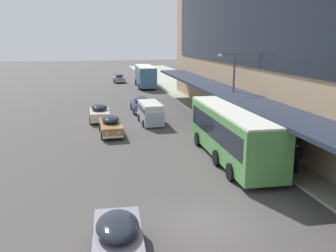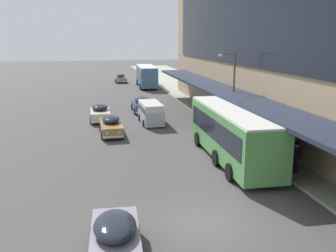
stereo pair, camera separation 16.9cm
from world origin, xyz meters
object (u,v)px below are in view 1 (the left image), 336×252
at_px(transit_bus_kerbside_rear, 233,131).
at_px(pedestrian_at_kerb, 297,156).
at_px(sedan_lead_near, 111,125).
at_px(transit_bus_kerbside_front, 145,75).
at_px(sedan_trailing_near, 141,104).
at_px(sedan_second_near, 119,78).
at_px(sedan_oncoming_front, 118,241).
at_px(sedan_second_mid, 99,113).
at_px(street_lamp, 231,86).
at_px(vw_van, 150,112).

height_order(transit_bus_kerbside_rear, pedestrian_at_kerb, transit_bus_kerbside_rear).
bearing_deg(sedan_lead_near, pedestrian_at_kerb, -49.81).
distance_m(transit_bus_kerbside_front, pedestrian_at_kerb, 41.01).
height_order(sedan_lead_near, sedan_trailing_near, sedan_trailing_near).
height_order(sedan_trailing_near, sedan_second_near, sedan_trailing_near).
xyz_separation_m(transit_bus_kerbside_front, pedestrian_at_kerb, (2.68, -40.91, -0.75)).
bearing_deg(sedan_trailing_near, sedan_oncoming_front, -99.43).
relative_size(transit_bus_kerbside_rear, pedestrian_at_kerb, 5.92).
xyz_separation_m(transit_bus_kerbside_front, sedan_oncoming_front, (-8.00, -47.40, -1.15)).
relative_size(transit_bus_kerbside_rear, sedan_second_mid, 2.57).
height_order(transit_bus_kerbside_front, sedan_oncoming_front, transit_bus_kerbside_front).
height_order(sedan_second_mid, sedan_lead_near, sedan_second_mid).
height_order(sedan_second_near, pedestrian_at_kerb, pedestrian_at_kerb).
relative_size(sedan_oncoming_front, sedan_trailing_near, 0.97).
bearing_deg(sedan_lead_near, street_lamp, -9.58).
xyz_separation_m(sedan_second_near, vw_van, (0.21, -33.37, 0.35)).
bearing_deg(transit_bus_kerbside_rear, street_lamp, 69.99).
xyz_separation_m(sedan_trailing_near, pedestrian_at_kerb, (6.16, -20.75, 0.37)).
distance_m(transit_bus_kerbside_rear, sedan_trailing_near, 17.81).
relative_size(sedan_oncoming_front, vw_van, 1.02).
height_order(transit_bus_kerbside_rear, sedan_second_mid, transit_bus_kerbside_rear).
distance_m(transit_bus_kerbside_front, sedan_trailing_near, 20.49).
bearing_deg(sedan_trailing_near, transit_bus_kerbside_rear, -78.49).
bearing_deg(sedan_lead_near, vw_van, 41.55).
bearing_deg(sedan_second_near, sedan_trailing_near, -89.76).
bearing_deg(street_lamp, sedan_oncoming_front, -122.43).
distance_m(sedan_second_mid, pedestrian_at_kerb, 20.16).
bearing_deg(transit_bus_kerbside_rear, sedan_second_near, 94.64).
bearing_deg(sedan_trailing_near, pedestrian_at_kerb, -73.47).
distance_m(vw_van, street_lamp, 8.26).
bearing_deg(sedan_second_mid, transit_bus_kerbside_front, 71.51).
xyz_separation_m(transit_bus_kerbside_rear, sedan_second_mid, (-8.03, 13.79, -1.16)).
xyz_separation_m(vw_van, street_lamp, (5.90, -5.03, 2.83)).
bearing_deg(vw_van, sedan_second_mid, 156.07).
distance_m(sedan_oncoming_front, vw_van, 22.07).
bearing_deg(sedan_oncoming_front, sedan_second_near, 85.41).
distance_m(transit_bus_kerbside_front, sedan_second_mid, 25.11).
relative_size(sedan_second_mid, sedan_second_near, 1.00).
bearing_deg(street_lamp, transit_bus_kerbside_rear, -110.01).
distance_m(pedestrian_at_kerb, street_lamp, 10.43).
relative_size(transit_bus_kerbside_rear, vw_van, 2.39).
relative_size(transit_bus_kerbside_rear, sedan_second_near, 2.56).
bearing_deg(transit_bus_kerbside_front, sedan_lead_near, -103.85).
bearing_deg(pedestrian_at_kerb, sedan_oncoming_front, -148.71).
bearing_deg(pedestrian_at_kerb, transit_bus_kerbside_front, 93.75).
distance_m(vw_van, pedestrian_at_kerb, 16.26).
xyz_separation_m(sedan_lead_near, street_lamp, (9.72, -1.64, 3.17)).
height_order(sedan_oncoming_front, sedan_lead_near, sedan_oncoming_front).
bearing_deg(transit_bus_kerbside_rear, transit_bus_kerbside_front, 90.11).
bearing_deg(vw_van, transit_bus_kerbside_rear, -73.64).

